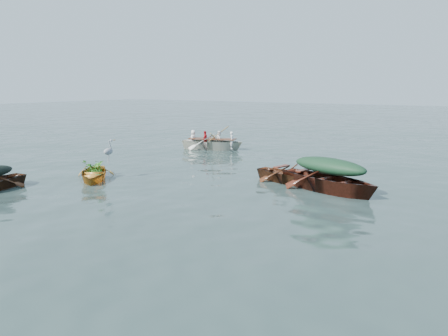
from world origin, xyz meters
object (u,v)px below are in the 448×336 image
at_px(open_wooden_boat, 292,184).
at_px(rowed_boat, 212,150).
at_px(yellow_dinghy, 94,180).
at_px(green_tarp_boat, 328,192).
at_px(heron, 108,155).

height_order(open_wooden_boat, rowed_boat, rowed_boat).
bearing_deg(yellow_dinghy, rowed_boat, 51.15).
relative_size(yellow_dinghy, rowed_boat, 0.67).
distance_m(green_tarp_boat, open_wooden_boat, 1.52).
bearing_deg(green_tarp_boat, open_wooden_boat, 90.00).
bearing_deg(open_wooden_boat, heron, 129.24).
bearing_deg(green_tarp_boat, rowed_boat, 72.56).
height_order(green_tarp_boat, open_wooden_boat, green_tarp_boat).
height_order(yellow_dinghy, green_tarp_boat, green_tarp_boat).
height_order(rowed_boat, heron, heron).
bearing_deg(yellow_dinghy, open_wooden_boat, -15.30).
xyz_separation_m(rowed_boat, heron, (1.04, -8.09, 0.87)).
relative_size(green_tarp_boat, rowed_boat, 1.06).
distance_m(yellow_dinghy, rowed_boat, 8.53).
height_order(yellow_dinghy, rowed_boat, rowed_boat).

